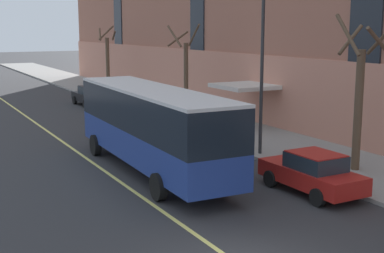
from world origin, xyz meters
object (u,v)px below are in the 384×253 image
object	(u,v)px
street_tree_far_uptown	(185,72)
street_tree_far_downtown	(108,60)
parked_car_red_2	(312,173)
street_tree_mid_block	(360,94)
city_bus	(151,124)
parked_car_red_4	(181,127)
parked_car_black_3	(90,96)
fire_hydrant	(171,118)
street_lamp	(265,58)

from	to	relation	value
street_tree_far_uptown	street_tree_far_downtown	bearing A→B (deg)	89.84
parked_car_red_2	street_tree_mid_block	size ratio (longest dim) A/B	0.66
city_bus	parked_car_red_4	distance (m)	6.55
parked_car_red_2	street_tree_mid_block	world-z (taller)	street_tree_mid_block
parked_car_red_4	street_tree_far_uptown	bearing A→B (deg)	60.40
parked_car_black_3	street_tree_far_downtown	distance (m)	7.56
street_tree_far_downtown	fire_hydrant	distance (m)	17.31
street_tree_far_uptown	fire_hydrant	distance (m)	3.68
street_tree_far_downtown	street_tree_mid_block	bearing A→B (deg)	-90.00
city_bus	parked_car_black_3	xyz separation A→B (m)	(3.86, 20.40, -1.30)
parked_car_black_3	parked_car_red_4	xyz separation A→B (m)	(0.12, -15.35, 0.00)
parked_car_red_2	parked_car_red_4	bearing A→B (deg)	90.34
parked_car_red_2	street_tree_mid_block	xyz separation A→B (m)	(3.51, 1.29, 2.59)
parked_car_red_2	parked_car_black_3	size ratio (longest dim) A/B	1.00
street_tree_far_uptown	street_tree_mid_block	bearing A→B (deg)	-89.84
street_tree_far_uptown	street_tree_far_downtown	size ratio (longest dim) A/B	1.01
street_tree_mid_block	street_tree_far_downtown	world-z (taller)	street_tree_mid_block
street_lamp	fire_hydrant	world-z (taller)	street_lamp
street_tree_far_uptown	city_bus	bearing A→B (deg)	-123.67
parked_car_red_2	street_lamp	world-z (taller)	street_lamp
parked_car_black_3	street_tree_far_uptown	size ratio (longest dim) A/B	0.70
street_lamp	parked_car_red_2	bearing A→B (deg)	-107.22
street_tree_mid_block	street_tree_far_downtown	distance (m)	30.72
parked_car_red_4	street_lamp	distance (m)	6.64
city_bus	street_tree_far_downtown	distance (m)	27.65
street_tree_far_uptown	fire_hydrant	size ratio (longest dim) A/B	8.54
parked_car_black_3	street_tree_mid_block	distance (m)	24.96
parked_car_red_2	parked_car_black_3	xyz separation A→B (m)	(-0.18, 25.84, -0.00)
city_bus	fire_hydrant	distance (m)	11.21
parked_car_black_3	street_tree_far_downtown	xyz separation A→B (m)	(3.68, 6.18, 2.33)
city_bus	street_lamp	distance (m)	6.28
street_tree_far_uptown	parked_car_red_2	bearing A→B (deg)	-101.72
street_tree_mid_block	street_tree_far_uptown	size ratio (longest dim) A/B	1.05
street_lamp	fire_hydrant	bearing A→B (deg)	90.60
city_bus	street_tree_far_uptown	world-z (taller)	street_tree_far_uptown
street_tree_mid_block	street_lamp	size ratio (longest dim) A/B	0.86
parked_car_black_3	street_tree_mid_block	world-z (taller)	street_tree_mid_block
street_tree_far_uptown	parked_car_red_4	bearing A→B (deg)	-119.60
fire_hydrant	street_lamp	bearing A→B (deg)	-89.40
street_tree_mid_block	fire_hydrant	size ratio (longest dim) A/B	8.97
parked_car_black_3	parked_car_red_4	bearing A→B (deg)	-89.57
city_bus	street_tree_far_uptown	xyz separation A→B (m)	(7.50, 11.26, 1.08)
street_tree_far_uptown	fire_hydrant	world-z (taller)	street_tree_far_uptown
street_tree_far_downtown	fire_hydrant	size ratio (longest dim) A/B	8.46
city_bus	street_tree_far_downtown	world-z (taller)	street_tree_far_downtown
street_tree_mid_block	parked_car_red_4	bearing A→B (deg)	111.22
parked_car_black_3	parked_car_red_4	distance (m)	15.35
street_tree_mid_block	street_lamp	distance (m)	4.69
parked_car_red_2	street_lamp	xyz separation A→B (m)	(1.67, 5.40, 3.91)
city_bus	fire_hydrant	xyz separation A→B (m)	(5.61, 9.58, -1.59)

